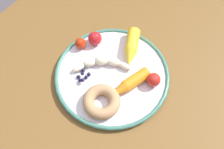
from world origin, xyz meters
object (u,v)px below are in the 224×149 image
(banana, at_px, (102,63))
(tomato_mid, at_px, (95,38))
(tomato_far, at_px, (153,80))
(dining_table, at_px, (108,105))
(plate, at_px, (112,75))
(tomato_near, at_px, (80,43))
(carrot_orange, at_px, (129,84))
(donut, at_px, (102,101))
(carrot_yellow, at_px, (131,48))
(blueberry_pile, at_px, (83,76))

(banana, height_order, tomato_mid, tomato_mid)
(tomato_mid, distance_m, tomato_far, 0.22)
(dining_table, height_order, plate, plate)
(plate, xyz_separation_m, tomato_near, (-0.02, -0.14, 0.02))
(carrot_orange, xyz_separation_m, tomato_near, (-0.03, -0.20, -0.00))
(banana, distance_m, donut, 0.13)
(tomato_near, bearing_deg, plate, 80.77)
(carrot_orange, bearing_deg, tomato_far, 136.54)
(plate, relative_size, tomato_near, 9.91)
(carrot_yellow, xyz_separation_m, tomato_near, (0.08, -0.14, -0.00))
(banana, xyz_separation_m, tomato_far, (-0.04, 0.16, 0.01))
(carrot_orange, bearing_deg, dining_table, -36.34)
(plate, height_order, carrot_orange, carrot_orange)
(blueberry_pile, height_order, tomato_near, tomato_near)
(tomato_mid, bearing_deg, tomato_far, 86.38)
(plate, distance_m, donut, 0.10)
(plate, relative_size, tomato_mid, 7.89)
(dining_table, bearing_deg, blueberry_pile, -88.25)
(carrot_yellow, relative_size, tomato_far, 3.26)
(donut, bearing_deg, carrot_orange, 161.35)
(dining_table, bearing_deg, carrot_yellow, -170.35)
(tomato_near, bearing_deg, carrot_orange, 82.73)
(banana, relative_size, carrot_yellow, 1.09)
(tomato_mid, bearing_deg, plate, 61.04)
(carrot_yellow, bearing_deg, dining_table, 9.65)
(donut, xyz_separation_m, tomato_mid, (-0.15, -0.14, 0.01))
(dining_table, height_order, tomato_far, tomato_far)
(tomato_near, bearing_deg, tomato_mid, 146.12)
(plate, distance_m, tomato_near, 0.14)
(banana, distance_m, tomato_far, 0.16)
(carrot_orange, distance_m, tomato_mid, 0.19)
(blueberry_pile, distance_m, tomato_near, 0.11)
(plate, xyz_separation_m, tomato_mid, (-0.06, -0.11, 0.02))
(carrot_orange, distance_m, tomato_near, 0.20)
(carrot_yellow, height_order, tomato_near, carrot_yellow)
(donut, bearing_deg, tomato_near, -123.72)
(dining_table, distance_m, plate, 0.11)
(banana, relative_size, carrot_orange, 1.06)
(banana, distance_m, tomato_near, 0.10)
(banana, height_order, tomato_far, tomato_far)
(plate, bearing_deg, banana, -99.92)
(carrot_orange, height_order, carrot_yellow, carrot_yellow)
(tomato_far, bearing_deg, tomato_mid, -93.62)
(carrot_orange, bearing_deg, donut, -18.65)
(tomato_mid, bearing_deg, blueberry_pile, 22.42)
(tomato_mid, bearing_deg, banana, 51.35)
(donut, height_order, tomato_far, tomato_far)
(plate, distance_m, tomato_mid, 0.13)
(tomato_mid, relative_size, tomato_far, 1.06)
(plate, height_order, tomato_near, tomato_near)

